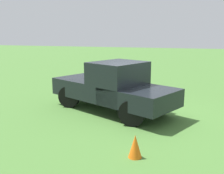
{
  "coord_description": "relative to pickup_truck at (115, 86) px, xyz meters",
  "views": [
    {
      "loc": [
        1.75,
        -8.88,
        2.87
      ],
      "look_at": [
        -0.98,
        0.15,
        0.9
      ],
      "focal_mm": 42.48,
      "sensor_mm": 36.0,
      "label": 1
    }
  ],
  "objects": [
    {
      "name": "ground_plane",
      "position": [
        0.87,
        -0.09,
        -0.96
      ],
      "size": [
        80.0,
        80.0,
        0.0
      ],
      "primitive_type": "plane",
      "color": "#477533"
    },
    {
      "name": "pickup_truck",
      "position": [
        0.0,
        0.0,
        0.0
      ],
      "size": [
        5.13,
        3.73,
        1.84
      ],
      "rotation": [
        0.0,
        0.0,
        2.69
      ],
      "color": "black",
      "rests_on": "ground_plane"
    },
    {
      "name": "traffic_cone",
      "position": [
        1.48,
        -3.35,
        -0.68
      ],
      "size": [
        0.32,
        0.32,
        0.55
      ],
      "primitive_type": "cone",
      "color": "orange",
      "rests_on": "ground_plane"
    }
  ]
}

